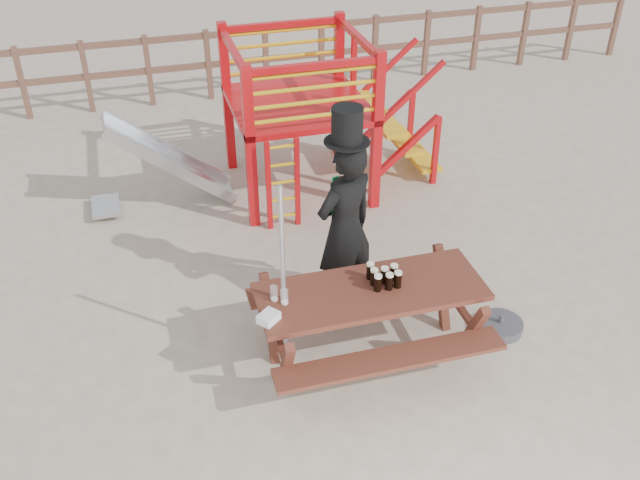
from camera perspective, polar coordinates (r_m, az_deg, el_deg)
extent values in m
plane|color=#BFAC95|center=(7.10, 4.27, -9.75)|extent=(60.00, 60.00, 0.00)
cube|color=brown|center=(12.51, -6.77, 16.13)|extent=(15.00, 0.06, 0.10)
cube|color=brown|center=(12.67, -6.62, 13.96)|extent=(15.00, 0.06, 0.10)
cube|color=brown|center=(12.63, -22.73, 11.49)|extent=(0.09, 0.09, 1.20)
cube|color=brown|center=(12.54, -18.16, 12.29)|extent=(0.09, 0.09, 1.20)
cube|color=brown|center=(12.53, -13.54, 13.02)|extent=(0.09, 0.09, 1.20)
cube|color=brown|center=(12.61, -8.91, 13.67)|extent=(0.09, 0.09, 1.20)
cube|color=brown|center=(12.76, -4.34, 14.22)|extent=(0.09, 0.09, 1.20)
cube|color=brown|center=(12.98, 0.11, 14.67)|extent=(0.09, 0.09, 1.20)
cube|color=brown|center=(13.28, 4.41, 15.03)|extent=(0.09, 0.09, 1.20)
cube|color=brown|center=(13.65, 8.50, 15.29)|extent=(0.09, 0.09, 1.20)
cube|color=brown|center=(14.07, 12.38, 15.47)|extent=(0.09, 0.09, 1.20)
cube|color=brown|center=(14.56, 16.01, 15.57)|extent=(0.09, 0.09, 1.20)
cube|color=brown|center=(15.09, 19.41, 15.62)|extent=(0.09, 0.09, 1.20)
cube|color=brown|center=(15.67, 22.56, 15.61)|extent=(0.09, 0.09, 1.20)
cube|color=#BB0C11|center=(8.59, -5.59, 7.22)|extent=(0.12, 0.12, 2.10)
cube|color=#BB0C11|center=(8.97, 4.57, 8.51)|extent=(0.12, 0.12, 2.10)
cube|color=#BB0C11|center=(10.03, -7.44, 11.15)|extent=(0.12, 0.12, 2.10)
cube|color=#BB0C11|center=(10.36, 1.49, 12.19)|extent=(0.12, 0.12, 2.10)
cube|color=#BB0C11|center=(9.39, -1.76, 10.79)|extent=(1.72, 1.72, 0.08)
cube|color=#BB0C11|center=(8.37, -0.44, 13.76)|extent=(1.60, 0.08, 0.08)
cube|color=#BB0C11|center=(9.84, -3.07, 16.84)|extent=(1.60, 0.08, 0.08)
cube|color=#BB0C11|center=(8.95, -6.99, 14.87)|extent=(0.08, 1.60, 0.08)
cube|color=#BB0C11|center=(9.32, 3.10, 15.85)|extent=(0.08, 1.60, 0.08)
cylinder|color=gold|center=(8.61, -0.42, 9.88)|extent=(1.50, 0.05, 0.05)
cylinder|color=gold|center=(10.04, -2.96, 13.46)|extent=(1.50, 0.05, 0.05)
cylinder|color=gold|center=(8.53, -0.42, 10.99)|extent=(1.50, 0.05, 0.05)
cylinder|color=gold|center=(9.98, -2.99, 14.43)|extent=(1.50, 0.05, 0.05)
cylinder|color=gold|center=(8.47, -0.43, 12.11)|extent=(1.50, 0.05, 0.05)
cylinder|color=gold|center=(9.92, -3.03, 15.40)|extent=(1.50, 0.05, 0.05)
cylinder|color=gold|center=(8.40, -0.43, 13.25)|extent=(1.50, 0.05, 0.05)
cylinder|color=gold|center=(9.87, -3.06, 16.40)|extent=(1.50, 0.05, 0.05)
cube|color=#BB0C11|center=(8.70, -4.14, 4.30)|extent=(0.06, 0.06, 1.20)
cube|color=#BB0C11|center=(8.77, -1.84, 4.63)|extent=(0.06, 0.06, 1.20)
cylinder|color=gold|center=(8.96, -2.90, 1.97)|extent=(0.36, 0.04, 0.04)
cylinder|color=gold|center=(8.84, -2.94, 3.29)|extent=(0.36, 0.04, 0.04)
cylinder|color=gold|center=(8.72, -2.99, 4.64)|extent=(0.36, 0.04, 0.04)
cylinder|color=gold|center=(8.60, -3.03, 6.04)|extent=(0.36, 0.04, 0.04)
cylinder|color=gold|center=(8.49, -3.08, 7.47)|extent=(0.36, 0.04, 0.04)
cube|color=gold|center=(9.69, 3.79, 10.74)|extent=(0.30, 0.90, 0.06)
cube|color=gold|center=(9.91, 5.27, 9.30)|extent=(0.30, 0.90, 0.06)
cube|color=gold|center=(10.13, 6.68, 7.91)|extent=(0.30, 0.90, 0.06)
cube|color=gold|center=(10.37, 8.02, 6.59)|extent=(0.30, 0.90, 0.06)
cube|color=#BB0C11|center=(9.65, 6.83, 7.31)|extent=(0.95, 0.08, 0.86)
cube|color=#BB0C11|center=(10.40, 4.97, 9.47)|extent=(0.95, 0.08, 0.86)
cube|color=silver|center=(9.40, -11.83, 6.19)|extent=(1.53, 0.55, 1.21)
cube|color=silver|center=(9.15, -11.68, 5.66)|extent=(1.58, 0.04, 1.28)
cube|color=silver|center=(9.63, -12.03, 7.11)|extent=(1.58, 0.04, 1.28)
cube|color=silver|center=(9.66, -16.76, 2.63)|extent=(0.35, 0.55, 0.05)
cube|color=maroon|center=(6.65, 4.10, -4.12)|extent=(2.14, 0.82, 0.05)
cube|color=maroon|center=(6.45, 5.70, -9.45)|extent=(2.13, 0.32, 0.04)
cube|color=maroon|center=(7.28, 2.50, -3.36)|extent=(2.13, 0.32, 0.04)
cube|color=maroon|center=(6.73, -3.43, -8.19)|extent=(0.10, 1.28, 0.77)
cube|color=maroon|center=(7.21, 10.81, -5.46)|extent=(0.10, 1.28, 0.77)
imported|color=black|center=(7.19, 2.00, 0.88)|extent=(0.83, 0.71, 1.94)
cube|color=#0D9135|center=(7.17, 1.21, 2.96)|extent=(0.08, 0.05, 0.45)
cylinder|color=black|center=(6.71, 2.16, 7.87)|extent=(0.44, 0.44, 0.01)
cylinder|color=black|center=(6.64, 2.20, 9.22)|extent=(0.30, 0.30, 0.34)
cube|color=white|center=(6.69, 1.36, 10.55)|extent=(0.14, 0.07, 0.04)
cylinder|color=#B2B2B7|center=(6.40, -2.95, -3.50)|extent=(0.04, 0.04, 2.01)
cylinder|color=#3E3D43|center=(7.63, 14.22, -6.67)|extent=(0.46, 0.46, 0.11)
cylinder|color=#3E3D43|center=(7.57, 14.32, -6.12)|extent=(0.05, 0.05, 0.09)
cube|color=white|center=(6.26, -4.13, -6.21)|extent=(0.23, 0.22, 0.08)
cylinder|color=black|center=(6.58, 4.64, -3.51)|extent=(0.07, 0.07, 0.15)
cylinder|color=#FBEECD|center=(6.53, 4.68, -2.91)|extent=(0.07, 0.07, 0.02)
cylinder|color=black|center=(6.61, 5.56, -3.39)|extent=(0.07, 0.07, 0.15)
cylinder|color=#FBEECD|center=(6.56, 5.60, -2.80)|extent=(0.07, 0.07, 0.02)
cylinder|color=black|center=(6.64, 6.24, -3.21)|extent=(0.07, 0.07, 0.15)
cylinder|color=#FBEECD|center=(6.59, 6.29, -2.62)|extent=(0.07, 0.07, 0.02)
cylinder|color=black|center=(6.65, 4.35, -3.02)|extent=(0.07, 0.07, 0.15)
cylinder|color=#FBEECD|center=(6.60, 4.38, -2.42)|extent=(0.07, 0.07, 0.02)
cylinder|color=black|center=(6.68, 5.18, -2.88)|extent=(0.07, 0.07, 0.15)
cylinder|color=#FBEECD|center=(6.63, 5.21, -2.29)|extent=(0.07, 0.07, 0.02)
cylinder|color=black|center=(6.73, 5.93, -2.67)|extent=(0.07, 0.07, 0.15)
cylinder|color=#FBEECD|center=(6.67, 5.97, -2.07)|extent=(0.07, 0.07, 0.02)
cylinder|color=black|center=(6.73, 4.04, -2.54)|extent=(0.07, 0.07, 0.15)
cylinder|color=#FBEECD|center=(6.68, 4.07, -1.95)|extent=(0.07, 0.07, 0.02)
cylinder|color=silver|center=(6.46, -3.69, -4.27)|extent=(0.07, 0.07, 0.15)
cylinder|color=#FBEECD|center=(6.50, -3.67, -4.72)|extent=(0.06, 0.06, 0.02)
cylinder|color=silver|center=(6.42, -2.87, -4.55)|extent=(0.07, 0.07, 0.15)
cylinder|color=#FBEECD|center=(6.46, -2.85, -5.00)|extent=(0.06, 0.06, 0.02)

